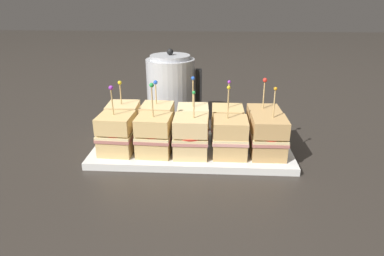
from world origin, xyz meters
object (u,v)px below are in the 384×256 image
object	(u,v)px
sandwich_back_far_left	(124,121)
sandwich_back_center	(192,123)
sandwich_front_far_right	(269,137)
kettle_steel	(171,90)
sandwich_front_left	(154,135)
sandwich_back_far_right	(263,125)
sandwich_front_far_left	(117,134)
sandwich_back_left	(158,122)
sandwich_back_right	(227,124)
sandwich_front_right	(230,137)
serving_platter	(192,149)
sandwich_front_center	(192,136)

from	to	relation	value
sandwich_back_far_left	sandwich_back_center	size ratio (longest dim) A/B	0.92
sandwich_front_far_right	kettle_steel	size ratio (longest dim) A/B	0.73
sandwich_front_left	sandwich_back_far_right	size ratio (longest dim) A/B	1.04
sandwich_front_far_left	sandwich_back_center	world-z (taller)	sandwich_back_center
sandwich_back_far_right	sandwich_back_far_left	bearing A→B (deg)	179.62
sandwich_front_far_right	sandwich_back_center	distance (m)	0.21
sandwich_back_far_left	kettle_steel	bearing A→B (deg)	58.87
sandwich_front_far_right	sandwich_back_left	xyz separation A→B (m)	(-0.28, 0.09, 0.00)
sandwich_back_left	sandwich_front_far_left	bearing A→B (deg)	-135.19
sandwich_front_left	sandwich_back_right	size ratio (longest dim) A/B	1.08
sandwich_front_far_right	sandwich_back_far_left	xyz separation A→B (m)	(-0.38, 0.09, 0.00)
sandwich_front_right	sandwich_front_far_right	bearing A→B (deg)	-0.13
sandwich_back_left	sandwich_back_right	bearing A→B (deg)	-0.15
sandwich_back_right	sandwich_back_far_right	distance (m)	0.10
sandwich_front_right	sandwich_back_far_right	size ratio (longest dim) A/B	1.00
serving_platter	sandwich_back_far_left	xyz separation A→B (m)	(-0.19, 0.05, 0.06)
sandwich_front_far_left	sandwich_back_left	xyz separation A→B (m)	(0.09, 0.09, -0.00)
sandwich_front_center	kettle_steel	world-z (taller)	kettle_steel
serving_platter	sandwich_front_center	world-z (taller)	sandwich_front_center
sandwich_front_far_left	sandwich_back_far_right	distance (m)	0.38
sandwich_front_center	sandwich_back_far_left	world-z (taller)	sandwich_front_center
sandwich_back_far_left	sandwich_back_left	size ratio (longest dim) A/B	0.99
sandwich_back_left	kettle_steel	bearing A→B (deg)	84.81
serving_platter	sandwich_back_left	size ratio (longest dim) A/B	3.12
sandwich_front_center	sandwich_back_center	world-z (taller)	sandwich_back_center
sandwich_front_far_left	sandwich_front_far_right	size ratio (longest dim) A/B	0.99
sandwich_front_far_left	sandwich_front_far_right	distance (m)	0.37
sandwich_front_right	sandwich_back_left	world-z (taller)	sandwich_front_right
sandwich_back_far_right	kettle_steel	size ratio (longest dim) A/B	0.74
sandwich_front_far_left	sandwich_front_center	distance (m)	0.19
sandwich_back_far_right	sandwich_back_center	bearing A→B (deg)	179.49
sandwich_front_far_right	sandwich_back_right	size ratio (longest dim) A/B	1.03
sandwich_front_far_left	sandwich_back_center	bearing A→B (deg)	26.40
sandwich_front_far_right	sandwich_back_far_left	distance (m)	0.39
sandwich_back_right	sandwich_front_far_left	bearing A→B (deg)	-162.30
sandwich_front_left	sandwich_back_far_left	xyz separation A→B (m)	(-0.10, 0.09, -0.00)
sandwich_front_far_left	sandwich_front_left	world-z (taller)	sandwich_front_left
sandwich_back_center	sandwich_front_center	bearing A→B (deg)	-86.74
serving_platter	sandwich_back_center	xyz separation A→B (m)	(-0.00, 0.05, 0.06)
kettle_steel	sandwich_back_right	bearing A→B (deg)	-47.28
sandwich_front_far_left	sandwich_front_far_right	world-z (taller)	sandwich_front_far_right
sandwich_back_center	sandwich_front_far_right	bearing A→B (deg)	-25.49
sandwich_back_left	sandwich_back_center	xyz separation A→B (m)	(0.09, 0.00, -0.00)
sandwich_back_center	sandwich_back_far_right	bearing A→B (deg)	-0.51
sandwich_back_left	sandwich_front_far_right	bearing A→B (deg)	-17.45
sandwich_back_center	sandwich_back_far_right	distance (m)	0.19
serving_platter	sandwich_front_far_right	xyz separation A→B (m)	(0.19, -0.04, 0.06)
sandwich_front_far_left	sandwich_back_left	world-z (taller)	sandwich_front_far_left
sandwich_front_far_left	sandwich_front_right	xyz separation A→B (m)	(0.28, -0.00, -0.00)
serving_platter	sandwich_back_far_left	bearing A→B (deg)	165.85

